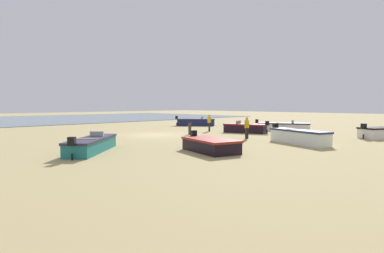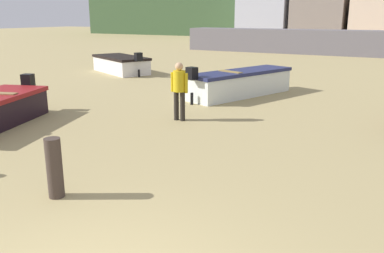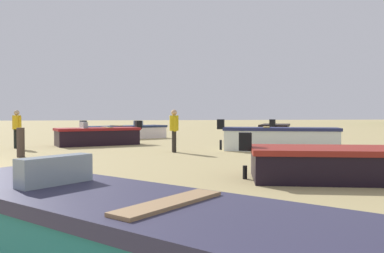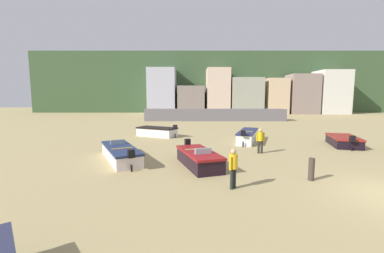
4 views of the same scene
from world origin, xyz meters
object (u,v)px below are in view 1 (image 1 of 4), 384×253
(boat_navy_3, at_px, (196,122))
(beach_walker_distant, at_px, (209,121))
(boat_white_6, at_px, (283,127))
(beach_walker_foreground, at_px, (247,126))
(mooring_post_near_water, at_px, (190,129))
(boat_white_2, at_px, (383,133))
(boat_white_4, at_px, (299,137))
(boat_teal_0, at_px, (92,145))
(boat_black_5, at_px, (245,128))
(boat_black_1, at_px, (210,145))

(boat_navy_3, xyz_separation_m, beach_walker_distant, (4.93, 6.59, 0.51))
(boat_white_6, distance_m, beach_walker_foreground, 8.75)
(mooring_post_near_water, relative_size, beach_walker_distant, 0.61)
(boat_navy_3, xyz_separation_m, boat_white_6, (-0.84, 11.17, -0.04))
(boat_white_2, relative_size, boat_navy_3, 0.88)
(beach_walker_distant, bearing_deg, boat_white_4, -156.75)
(beach_walker_distant, bearing_deg, mooring_post_near_water, 144.01)
(boat_white_2, bearing_deg, beach_walker_foreground, -106.54)
(boat_teal_0, distance_m, boat_navy_3, 22.06)
(boat_white_4, bearing_deg, boat_teal_0, -8.68)
(boat_white_6, height_order, mooring_post_near_water, boat_white_6)
(boat_white_2, height_order, boat_white_6, boat_white_2)
(boat_teal_0, xyz_separation_m, boat_black_5, (-15.56, -1.01, 0.03))
(boat_black_5, relative_size, beach_walker_foreground, 2.54)
(beach_walker_foreground, bearing_deg, boat_black_1, 19.19)
(boat_white_4, bearing_deg, boat_white_6, -125.56)
(boat_white_6, bearing_deg, beach_walker_distant, -65.71)
(boat_teal_0, height_order, beach_walker_distant, beach_walker_distant)
(boat_white_6, bearing_deg, boat_teal_0, -28.22)
(boat_white_2, relative_size, mooring_post_near_water, 4.03)
(boat_black_1, relative_size, boat_white_2, 0.97)
(boat_black_1, relative_size, mooring_post_near_water, 3.90)
(beach_walker_foreground, bearing_deg, boat_white_2, 136.20)
(boat_black_1, xyz_separation_m, boat_navy_3, (-14.64, -15.40, 0.07))
(boat_navy_3, bearing_deg, mooring_post_near_water, 2.96)
(mooring_post_near_water, bearing_deg, boat_navy_3, -138.33)
(boat_teal_0, height_order, boat_navy_3, boat_navy_3)
(boat_white_2, xyz_separation_m, boat_navy_3, (-0.05, -20.05, 0.01))
(boat_white_6, bearing_deg, beach_walker_foreground, -15.96)
(boat_teal_0, height_order, boat_white_2, boat_white_2)
(boat_black_1, bearing_deg, boat_navy_3, -117.92)
(boat_white_4, bearing_deg, mooring_post_near_water, -65.81)
(boat_teal_0, bearing_deg, boat_white_4, 18.24)
(boat_teal_0, relative_size, boat_white_2, 1.14)
(boat_teal_0, bearing_deg, mooring_post_near_water, 64.00)
(beach_walker_foreground, bearing_deg, boat_navy_3, -121.72)
(boat_black_1, distance_m, beach_walker_foreground, 7.39)
(boat_navy_3, bearing_deg, boat_white_2, 51.16)
(boat_teal_0, bearing_deg, beach_walker_distant, 63.59)
(boat_black_5, relative_size, boat_white_6, 0.82)
(boat_black_5, xyz_separation_m, boat_white_6, (-4.49, 1.33, -0.02))
(boat_white_4, bearing_deg, boat_white_2, 179.27)
(boat_black_1, bearing_deg, boat_white_6, -149.06)
(mooring_post_near_water, relative_size, beach_walker_foreground, 0.61)
(boat_black_1, bearing_deg, boat_teal_0, -29.27)
(boat_white_4, height_order, mooring_post_near_water, boat_white_4)
(boat_teal_0, bearing_deg, boat_black_5, 50.71)
(boat_black_1, xyz_separation_m, boat_white_2, (-14.59, 4.65, 0.06))
(boat_teal_0, height_order, beach_walker_foreground, beach_walker_foreground)
(boat_white_6, relative_size, beach_walker_distant, 3.10)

